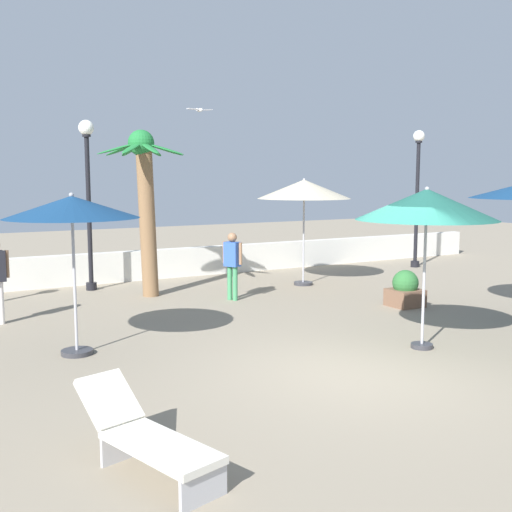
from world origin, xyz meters
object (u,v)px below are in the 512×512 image
object	(u,v)px
guest_0	(232,259)
seagull_0	(199,110)
lounge_chair_0	(146,435)
patio_umbrella_3	(304,190)
lamp_post_1	(88,182)
palm_tree_0	(145,192)
planter	(405,290)
lamp_post_2	(417,184)
patio_umbrella_1	(427,205)
patio_umbrella_2	(72,209)

from	to	relation	value
guest_0	seagull_0	world-z (taller)	seagull_0
lounge_chair_0	seagull_0	distance (m)	15.82
patio_umbrella_3	seagull_0	distance (m)	5.62
lamp_post_1	palm_tree_0	bearing A→B (deg)	-57.79
palm_tree_0	lounge_chair_0	size ratio (longest dim) A/B	2.10
planter	lamp_post_1	bearing A→B (deg)	135.45
palm_tree_0	planter	world-z (taller)	palm_tree_0
lamp_post_1	lamp_post_2	xyz separation A→B (m)	(10.50, -1.03, -0.10)
patio_umbrella_3	planter	bearing A→B (deg)	-83.05
patio_umbrella_1	palm_tree_0	world-z (taller)	palm_tree_0
patio_umbrella_2	lamp_post_2	bearing A→B (deg)	21.83
lamp_post_2	patio_umbrella_3	bearing A→B (deg)	-168.31
patio_umbrella_3	lamp_post_1	distance (m)	5.74
lounge_chair_0	guest_0	bearing A→B (deg)	57.09
lamp_post_2	seagull_0	world-z (taller)	seagull_0
lounge_chair_0	guest_0	world-z (taller)	guest_0
lamp_post_1	seagull_0	distance (m)	5.80
guest_0	planter	distance (m)	4.14
seagull_0	guest_0	bearing A→B (deg)	-107.44
lamp_post_1	planter	world-z (taller)	lamp_post_1
palm_tree_0	planter	xyz separation A→B (m)	(4.79, -4.12, -2.22)
patio_umbrella_2	lounge_chair_0	bearing A→B (deg)	-95.33
patio_umbrella_3	guest_0	bearing A→B (deg)	-160.30
seagull_0	planter	xyz separation A→B (m)	(1.29, -8.54, -4.78)
patio_umbrella_2	lounge_chair_0	size ratio (longest dim) A/B	1.39
palm_tree_0	patio_umbrella_2	bearing A→B (deg)	-122.68
patio_umbrella_1	seagull_0	world-z (taller)	seagull_0
patio_umbrella_1	lamp_post_1	xyz separation A→B (m)	(-3.54, 8.54, 0.34)
lamp_post_1	patio_umbrella_1	bearing A→B (deg)	-67.49
patio_umbrella_2	guest_0	world-z (taller)	patio_umbrella_2
lamp_post_1	lamp_post_2	size ratio (longest dim) A/B	0.99
patio_umbrella_2	palm_tree_0	xyz separation A→B (m)	(2.82, 4.40, 0.14)
seagull_0	planter	size ratio (longest dim) A/B	1.11
palm_tree_0	patio_umbrella_3	bearing A→B (deg)	-6.94
patio_umbrella_1	lamp_post_1	distance (m)	9.25
patio_umbrella_2	planter	size ratio (longest dim) A/B	3.21
patio_umbrella_1	guest_0	distance (m)	5.75
lamp_post_1	seagull_0	world-z (taller)	seagull_0
patio_umbrella_3	lounge_chair_0	bearing A→B (deg)	-131.70
guest_0	palm_tree_0	bearing A→B (deg)	137.53
lamp_post_2	planter	bearing A→B (deg)	-135.43
patio_umbrella_1	planter	xyz separation A→B (m)	(2.23, 2.86, -2.12)
patio_umbrella_1	patio_umbrella_3	world-z (taller)	patio_umbrella_3
lounge_chair_0	planter	world-z (taller)	planter
patio_umbrella_3	lounge_chair_0	world-z (taller)	patio_umbrella_3
guest_0	patio_umbrella_2	bearing A→B (deg)	-146.96
guest_0	seagull_0	bearing A→B (deg)	72.56
palm_tree_0	lamp_post_2	size ratio (longest dim) A/B	0.92
patio_umbrella_3	lamp_post_1	xyz separation A→B (m)	(-5.34, 2.10, 0.22)
lounge_chair_0	palm_tree_0	bearing A→B (deg)	70.23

